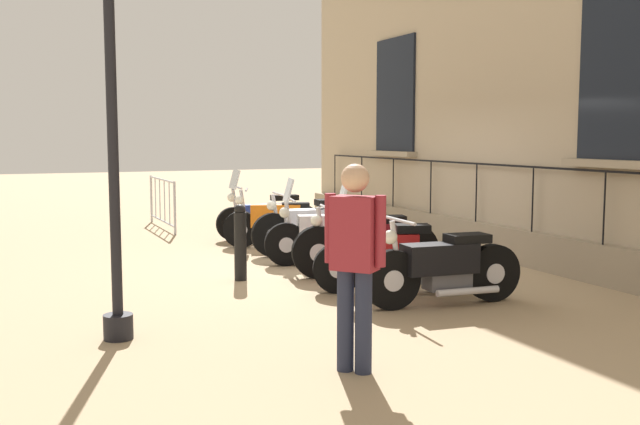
{
  "coord_description": "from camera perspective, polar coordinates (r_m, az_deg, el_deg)",
  "views": [
    {
      "loc": [
        4.61,
        9.85,
        1.93
      ],
      "look_at": [
        0.35,
        0.0,
        0.8
      ],
      "focal_mm": 40.97,
      "sensor_mm": 36.0,
      "label": 1
    }
  ],
  "objects": [
    {
      "name": "motorcycle_red",
      "position": [
        9.05,
        5.37,
        -3.53
      ],
      "size": [
        1.86,
        0.92,
        1.32
      ],
      "color": "black",
      "rests_on": "ground_plane"
    },
    {
      "name": "bollard",
      "position": [
        9.81,
        -6.24,
        -2.32
      ],
      "size": [
        0.17,
        0.17,
        1.03
      ],
      "color": "black",
      "rests_on": "ground_plane"
    },
    {
      "name": "lamppost",
      "position": [
        7.1,
        -16.06,
        11.34
      ],
      "size": [
        0.31,
        1.01,
        3.97
      ],
      "color": "black",
      "rests_on": "ground_plane"
    },
    {
      "name": "motorcycle_orange",
      "position": [
        12.7,
        -3.33,
        -0.84
      ],
      "size": [
        1.86,
        0.85,
        1.02
      ],
      "color": "black",
      "rests_on": "ground_plane"
    },
    {
      "name": "ground_plane",
      "position": [
        11.05,
        1.65,
        -4.05
      ],
      "size": [
        60.0,
        60.0,
        0.0
      ],
      "primitive_type": "plane",
      "color": "tan"
    },
    {
      "name": "pedestrian_standing",
      "position": [
        5.92,
        2.73,
        -3.36
      ],
      "size": [
        0.4,
        0.42,
        1.71
      ],
      "color": "#23283D",
      "rests_on": "ground_plane"
    },
    {
      "name": "motorcycle_blue",
      "position": [
        13.7,
        -4.14,
        -0.31
      ],
      "size": [
        1.99,
        0.54,
        1.31
      ],
      "color": "black",
      "rests_on": "ground_plane"
    },
    {
      "name": "motorcycle_black",
      "position": [
        8.44,
        9.58,
        -4.29
      ],
      "size": [
        1.97,
        0.73,
        1.02
      ],
      "color": "black",
      "rests_on": "ground_plane"
    },
    {
      "name": "motorcycle_maroon",
      "position": [
        10.04,
        3.58,
        -2.56
      ],
      "size": [
        2.04,
        0.75,
        0.99
      ],
      "color": "black",
      "rests_on": "ground_plane"
    },
    {
      "name": "motorcycle_white",
      "position": [
        10.95,
        0.62,
        -1.82
      ],
      "size": [
        1.94,
        0.75,
        1.31
      ],
      "color": "black",
      "rests_on": "ground_plane"
    },
    {
      "name": "motorcycle_silver",
      "position": [
        11.85,
        -0.59,
        -1.13
      ],
      "size": [
        2.04,
        0.72,
        1.02
      ],
      "color": "black",
      "rests_on": "ground_plane"
    },
    {
      "name": "crowd_barrier",
      "position": [
        15.64,
        -12.23,
        0.87
      ],
      "size": [
        0.07,
        2.4,
        1.05
      ],
      "color": "#B7B7BF",
      "rests_on": "ground_plane"
    }
  ]
}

